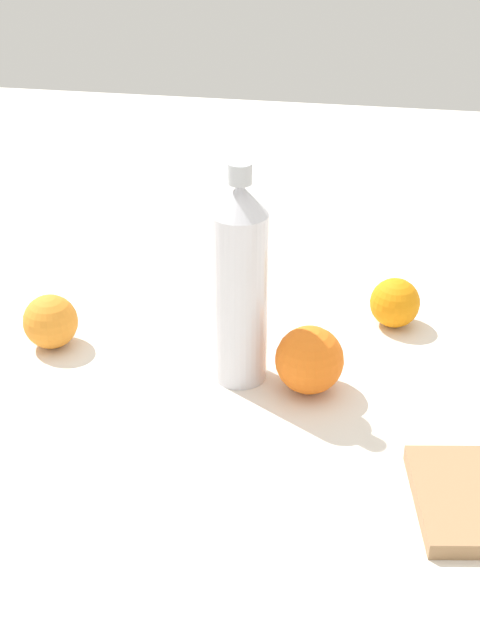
{
  "coord_description": "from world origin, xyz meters",
  "views": [
    {
      "loc": [
        -0.13,
        0.91,
        0.6
      ],
      "look_at": [
        0.03,
        0.01,
        0.08
      ],
      "focal_mm": 49.04,
      "sensor_mm": 36.0,
      "label": 1
    }
  ],
  "objects": [
    {
      "name": "ground_plane",
      "position": [
        0.0,
        0.0,
        0.0
      ],
      "size": [
        2.4,
        2.4,
        0.0
      ],
      "primitive_type": "plane",
      "color": "silver"
    },
    {
      "name": "orange_2",
      "position": [
        -0.05,
        0.03,
        0.04
      ],
      "size": [
        0.08,
        0.08,
        0.08
      ],
      "primitive_type": "sphere",
      "color": "orange",
      "rests_on": "ground_plane"
    },
    {
      "name": "orange_0",
      "position": [
        0.29,
        -0.01,
        0.04
      ],
      "size": [
        0.07,
        0.07,
        0.07
      ],
      "primitive_type": "sphere",
      "color": "orange",
      "rests_on": "ground_plane"
    },
    {
      "name": "water_bottle",
      "position": [
        0.03,
        0.01,
        0.13
      ],
      "size": [
        0.07,
        0.07,
        0.28
      ],
      "rotation": [
        0.0,
        0.0,
        4.9
      ],
      "color": "silver",
      "rests_on": "ground_plane"
    },
    {
      "name": "orange_1",
      "position": [
        -0.15,
        -0.15,
        0.03
      ],
      "size": [
        0.07,
        0.07,
        0.07
      ],
      "primitive_type": "sphere",
      "color": "orange",
      "rests_on": "ground_plane"
    }
  ]
}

